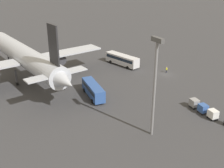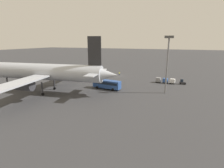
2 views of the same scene
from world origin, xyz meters
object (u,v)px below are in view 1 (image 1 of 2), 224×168
at_px(airplane, 25,57).
at_px(cargo_cart_white, 213,114).
at_px(shuttle_bus_near, 122,59).
at_px(worker_person, 167,70).
at_px(shuttle_bus_far, 93,89).
at_px(cargo_cart_blue, 203,108).
at_px(cargo_cart_grey, 194,103).

height_order(airplane, cargo_cart_white, airplane).
xyz_separation_m(shuttle_bus_near, worker_person, (-12.25, -8.17, -1.15)).
distance_m(shuttle_bus_far, worker_person, 26.71).
distance_m(airplane, shuttle_bus_far, 22.12).
relative_size(airplane, cargo_cart_blue, 23.53).
bearing_deg(cargo_cart_grey, airplane, 40.18).
relative_size(shuttle_bus_near, worker_person, 7.33).
bearing_deg(worker_person, shuttle_bus_far, 99.63).
distance_m(shuttle_bus_near, worker_person, 14.77).
height_order(airplane, cargo_cart_blue, airplane).
bearing_deg(worker_person, cargo_cart_white, 160.92).
bearing_deg(airplane, worker_person, -118.18).
bearing_deg(cargo_cart_white, cargo_cart_grey, -2.52).
distance_m(airplane, worker_person, 40.75).
height_order(cargo_cart_blue, cargo_cart_grey, same).
bearing_deg(shuttle_bus_far, airplane, 39.62).
bearing_deg(cargo_cart_white, shuttle_bus_near, -1.40).
height_order(shuttle_bus_near, cargo_cart_grey, shuttle_bus_near).
bearing_deg(worker_person, cargo_cart_blue, 158.91).
xyz_separation_m(shuttle_bus_near, cargo_cart_blue, (-35.76, 0.89, -0.83)).
xyz_separation_m(shuttle_bus_far, cargo_cart_grey, (-16.19, -17.45, -0.78)).
height_order(worker_person, cargo_cart_blue, cargo_cart_blue).
bearing_deg(cargo_cart_white, cargo_cart_blue, -1.04).
relative_size(airplane, shuttle_bus_far, 4.76).
height_order(worker_person, cargo_cart_grey, cargo_cart_grey).
bearing_deg(shuttle_bus_far, cargo_cart_white, -134.73).
xyz_separation_m(shuttle_bus_near, shuttle_bus_far, (-16.72, 18.14, -0.04)).
height_order(shuttle_bus_near, worker_person, shuttle_bus_near).
bearing_deg(cargo_cart_blue, shuttle_bus_far, 42.17).
relative_size(shuttle_bus_near, cargo_cart_grey, 5.80).
xyz_separation_m(airplane, shuttle_bus_near, (-1.45, -29.72, -4.96)).
xyz_separation_m(airplane, cargo_cart_grey, (-34.36, -29.02, -5.78)).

